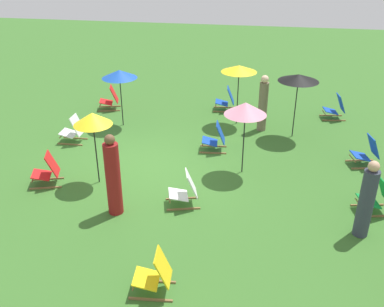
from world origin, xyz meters
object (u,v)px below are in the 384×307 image
object	(u,v)px
deckchair_5	(226,100)
umbrella_0	(239,69)
deckchair_7	(73,130)
umbrella_4	(246,109)
deckchair_2	(215,138)
deckchair_6	(376,197)
umbrella_2	(299,78)
person_1	(263,104)
deckchair_1	(110,99)
person_2	(113,177)
deckchair_11	(335,108)
umbrella_1	(92,119)
person_0	(366,201)
umbrella_3	(119,74)
deckchair_8	(47,171)
deckchair_4	(185,190)
deckchair_0	(367,152)
deckchair_10	(155,275)

from	to	relation	value
deckchair_5	umbrella_0	bearing A→B (deg)	17.53
deckchair_7	umbrella_4	world-z (taller)	umbrella_4
deckchair_2	umbrella_4	size ratio (longest dim) A/B	0.44
deckchair_5	deckchair_6	distance (m)	6.83
umbrella_2	person_1	distance (m)	1.41
deckchair_6	umbrella_0	distance (m)	5.84
deckchair_6	person_1	xyz separation A→B (m)	(-4.14, -2.60, 0.49)
deckchair_7	deckchair_1	bearing A→B (deg)	175.37
umbrella_2	person_2	distance (m)	6.30
deckchair_11	umbrella_1	size ratio (longest dim) A/B	0.45
person_0	person_2	bearing A→B (deg)	39.94
deckchair_1	deckchair_7	distance (m)	2.77
deckchair_1	person_0	bearing A→B (deg)	36.10
deckchair_2	deckchair_7	world-z (taller)	same
deckchair_11	umbrella_3	distance (m)	7.11
deckchair_5	umbrella_2	size ratio (longest dim) A/B	0.43
deckchair_5	deckchair_8	xyz separation A→B (m)	(5.73, -3.83, 0.00)
person_0	person_2	world-z (taller)	person_2
person_0	deckchair_6	bearing A→B (deg)	-76.59
deckchair_1	person_2	world-z (taller)	person_2
umbrella_0	person_0	xyz separation A→B (m)	(5.43, 2.96, -1.01)
deckchair_4	umbrella_2	size ratio (longest dim) A/B	0.44
umbrella_1	person_2	size ratio (longest dim) A/B	0.98
deckchair_0	deckchair_2	size ratio (longest dim) A/B	1.02
deckchair_1	umbrella_1	distance (m)	5.22
deckchair_11	person_0	distance (m)	6.41
deckchair_8	deckchair_11	bearing A→B (deg)	109.58
deckchair_8	deckchair_5	bearing A→B (deg)	129.14
deckchair_11	umbrella_0	size ratio (longest dim) A/B	0.43
person_0	deckchair_4	bearing A→B (deg)	31.82
deckchair_7	umbrella_3	world-z (taller)	umbrella_3
deckchair_11	deckchair_0	bearing A→B (deg)	-0.88
deckchair_5	deckchair_11	bearing A→B (deg)	82.97
umbrella_1	person_1	distance (m)	5.60
deckchair_2	deckchair_6	world-z (taller)	same
deckchair_1	deckchair_10	distance (m)	9.02
deckchair_1	deckchair_0	bearing A→B (deg)	55.65
person_1	deckchair_8	bearing A→B (deg)	-114.56
deckchair_7	umbrella_1	size ratio (longest dim) A/B	0.45
umbrella_0	umbrella_4	bearing A→B (deg)	6.82
deckchair_8	person_1	bearing A→B (deg)	112.63
deckchair_0	deckchair_5	distance (m)	5.29
deckchair_5	person_2	size ratio (longest dim) A/B	0.44
deckchair_6	person_0	size ratio (longest dim) A/B	0.49
deckchair_0	deckchair_11	size ratio (longest dim) A/B	1.02
deckchair_8	umbrella_2	xyz separation A→B (m)	(-3.87, 6.04, 1.47)
deckchair_6	umbrella_2	xyz separation A→B (m)	(-3.79, -1.65, 1.47)
deckchair_0	deckchair_10	bearing A→B (deg)	-51.85
deckchair_7	person_1	xyz separation A→B (m)	(-1.82, 5.44, 0.49)
person_0	person_2	distance (m)	5.22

